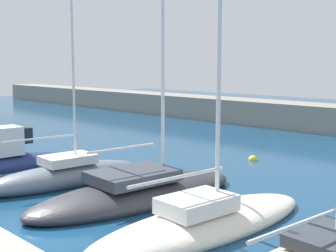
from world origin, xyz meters
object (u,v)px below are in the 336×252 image
sailboat_slate_second (65,174)px  sailboat_charcoal_third (138,192)px  motorboat_navy_nearest (3,161)px  sailboat_ivory_fourth (205,221)px  mooring_buoy_yellow (253,160)px

sailboat_slate_second → sailboat_charcoal_third: 4.23m
motorboat_navy_nearest → sailboat_charcoal_third: size_ratio=0.46×
sailboat_charcoal_third → sailboat_ivory_fourth: 4.13m
sailboat_ivory_fourth → mooring_buoy_yellow: bearing=31.6°
motorboat_navy_nearest → sailboat_slate_second: (4.34, 0.86, -0.10)m
motorboat_navy_nearest → mooring_buoy_yellow: (7.20, 11.38, -0.56)m
sailboat_charcoal_third → sailboat_ivory_fourth: size_ratio=1.02×
sailboat_slate_second → motorboat_navy_nearest: bearing=105.6°
motorboat_navy_nearest → sailboat_slate_second: size_ratio=0.49×
sailboat_slate_second → mooring_buoy_yellow: sailboat_slate_second is taller
sailboat_charcoal_third → mooring_buoy_yellow: 9.82m
sailboat_ivory_fourth → sailboat_slate_second: bearing=95.5°
motorboat_navy_nearest → mooring_buoy_yellow: motorboat_navy_nearest is taller
sailboat_slate_second → sailboat_ivory_fourth: bearing=-84.1°
motorboat_navy_nearest → sailboat_ivory_fourth: size_ratio=0.47×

